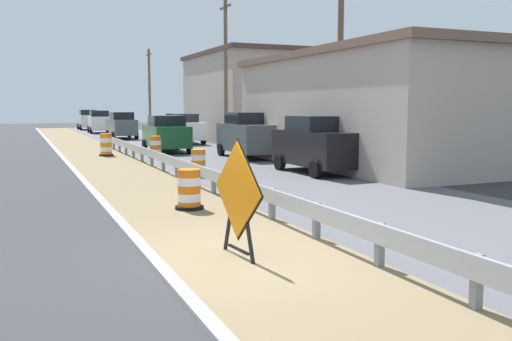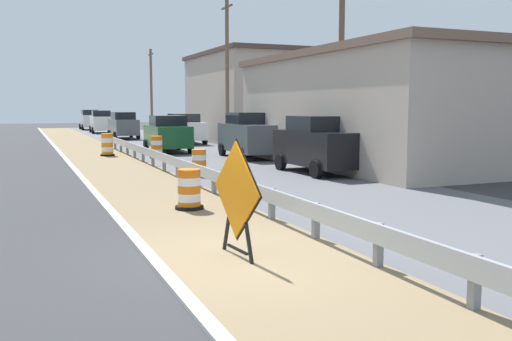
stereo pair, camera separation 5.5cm
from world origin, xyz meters
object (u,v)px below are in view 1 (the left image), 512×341
Objects in this scene: car_lead_far_lane at (88,120)px; car_distant_a at (316,145)px; car_lead_near_lane at (166,134)px; car_distant_b at (121,125)px; car_trailing_far_lane at (99,122)px; traffic_barrel_mid at (156,148)px; utility_pole_mid at (226,70)px; utility_pole_far at (150,89)px; car_mid_far_lane at (183,129)px; utility_pole_near at (340,48)px; traffic_barrel_nearest at (189,191)px; car_trailing_near_lane at (248,135)px; warning_sign_diamond at (238,194)px; traffic_barrel_far at (106,146)px; traffic_barrel_close at (198,164)px.

car_lead_far_lane is 1.01× the size of car_distant_a.
car_distant_b is (-0.04, 14.01, 0.02)m from car_lead_near_lane.
car_trailing_far_lane is at bearing -178.99° from car_lead_far_lane.
traffic_barrel_mid is 10.72m from utility_pole_mid.
car_mid_far_lane is at bearing -95.03° from utility_pole_far.
car_trailing_far_lane is 0.46× the size of utility_pole_near.
traffic_barrel_nearest is at bearing -51.69° from car_distant_a.
car_distant_a is at bearing 1.74° from car_trailing_near_lane.
traffic_barrel_mid is 10.26m from utility_pole_near.
car_distant_b is at bearing -102.19° from warning_sign_diamond.
traffic_barrel_far is 7.33m from car_trailing_near_lane.
traffic_barrel_far is (-2.05, 2.15, 0.03)m from traffic_barrel_mid.
utility_pole_mid is (2.18, 15.83, 3.74)m from car_distant_a.
utility_pole_mid reaches higher than car_lead_near_lane.
utility_pole_mid is at bearing 43.83° from car_mid_far_lane.
traffic_barrel_close is at bearing -101.47° from car_distant_a.
utility_pole_mid is at bearing -48.59° from car_lead_near_lane.
car_mid_far_lane reaches higher than traffic_barrel_mid.
warning_sign_diamond reaches higher than traffic_barrel_mid.
traffic_barrel_mid is (2.34, 13.76, 0.04)m from traffic_barrel_nearest.
traffic_barrel_nearest is 49.73m from car_lead_far_lane.
car_lead_far_lane reaches higher than car_lead_near_lane.
car_distant_b is at bearing 77.46° from traffic_barrel_far.
traffic_barrel_nearest is 1.02× the size of traffic_barrel_close.
car_mid_far_lane is (4.16, 9.83, 0.52)m from traffic_barrel_mid.
traffic_barrel_far is 0.26× the size of car_lead_far_lane.
traffic_barrel_close is 0.10× the size of utility_pole_mid.
car_distant_a reaches higher than car_trailing_far_lane.
utility_pole_mid is (0.37, 14.52, -0.03)m from utility_pole_near.
traffic_barrel_nearest is at bearing -112.40° from utility_pole_mid.
traffic_barrel_far is at bearing 88.95° from traffic_barrel_nearest.
car_lead_far_lane reaches higher than car_distant_b.
utility_pole_mid reaches higher than traffic_barrel_close.
warning_sign_diamond is at bearing -100.68° from utility_pole_far.
traffic_barrel_close is at bearing -34.25° from car_trailing_near_lane.
car_distant_a is (4.21, -8.40, 0.59)m from traffic_barrel_mid.
car_distant_a is (6.26, -10.56, 0.55)m from traffic_barrel_far.
car_distant_b reaches higher than traffic_barrel_close.
car_trailing_near_lane is 29.29m from car_trailing_far_lane.
traffic_barrel_close is at bearing -109.42° from warning_sign_diamond.
car_trailing_near_lane is at bearing 107.65° from utility_pole_near.
car_lead_far_lane is 10.88m from utility_pole_far.
traffic_barrel_close is 0.85× the size of traffic_barrel_far.
traffic_barrel_mid is at bearing 175.82° from car_distant_b.
traffic_barrel_far is 0.27× the size of car_distant_a.
car_trailing_near_lane is 19.10m from car_distant_b.
car_distant_b is at bearing 2.22° from car_lead_near_lane.
warning_sign_diamond reaches higher than traffic_barrel_nearest.
traffic_barrel_nearest is 0.23× the size of car_lead_far_lane.
car_distant_a is 4.38m from utility_pole_near.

